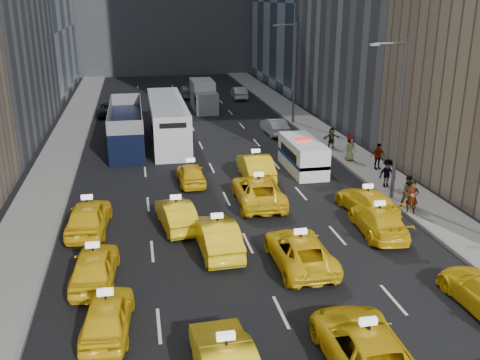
% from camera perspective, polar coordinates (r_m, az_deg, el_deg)
% --- Properties ---
extents(ground, '(160.00, 160.00, 0.00)m').
position_cam_1_polar(ground, '(18.93, 6.05, -17.06)').
color(ground, black).
rests_on(ground, ground).
extents(sidewalk_west, '(3.00, 90.00, 0.15)m').
position_cam_1_polar(sidewalk_west, '(41.46, -18.59, 2.54)').
color(sidewalk_west, gray).
rests_on(sidewalk_west, ground).
extents(sidewalk_east, '(3.00, 90.00, 0.15)m').
position_cam_1_polar(sidewalk_east, '(43.82, 9.75, 4.12)').
color(sidewalk_east, gray).
rests_on(sidewalk_east, ground).
extents(curb_west, '(0.15, 90.00, 0.18)m').
position_cam_1_polar(curb_west, '(41.28, -16.60, 2.70)').
color(curb_west, slate).
rests_on(curb_west, ground).
extents(curb_east, '(0.15, 90.00, 0.18)m').
position_cam_1_polar(curb_east, '(43.33, 7.96, 4.07)').
color(curb_east, slate).
rests_on(curb_east, ground).
extents(streetlight_near, '(2.15, 0.22, 9.00)m').
position_cam_1_polar(streetlight_near, '(30.64, 16.43, 6.56)').
color(streetlight_near, '#595B60').
rests_on(streetlight_near, ground).
extents(streetlight_far, '(2.15, 0.22, 9.00)m').
position_cam_1_polar(streetlight_far, '(49.00, 5.70, 11.63)').
color(streetlight_far, '#595B60').
rests_on(streetlight_far, ground).
extents(taxi_4, '(1.96, 4.13, 1.36)m').
position_cam_1_polar(taxi_4, '(19.58, -13.97, -13.80)').
color(taxi_4, yellow).
rests_on(taxi_4, ground).
extents(taxi_6, '(2.51, 5.32, 1.47)m').
position_cam_1_polar(taxi_6, '(17.89, 13.27, -17.01)').
color(taxi_6, yellow).
rests_on(taxi_6, ground).
extents(taxi_8, '(2.01, 4.39, 1.46)m').
position_cam_1_polar(taxi_8, '(22.78, -15.25, -8.84)').
color(taxi_8, yellow).
rests_on(taxi_8, ground).
extents(taxi_9, '(1.81, 4.75, 1.55)m').
position_cam_1_polar(taxi_9, '(24.50, -2.43, -5.97)').
color(taxi_9, yellow).
rests_on(taxi_9, ground).
extents(taxi_10, '(2.32, 4.99, 1.39)m').
position_cam_1_polar(taxi_10, '(23.45, 6.40, -7.50)').
color(taxi_10, yellow).
rests_on(taxi_10, ground).
extents(taxi_11, '(2.28, 4.83, 1.36)m').
position_cam_1_polar(taxi_11, '(27.22, 14.53, -4.18)').
color(taxi_11, yellow).
rests_on(taxi_11, ground).
extents(taxi_12, '(2.26, 4.80, 1.59)m').
position_cam_1_polar(taxi_12, '(27.57, -15.84, -3.74)').
color(taxi_12, yellow).
rests_on(taxi_12, ground).
extents(taxi_13, '(2.05, 4.43, 1.41)m').
position_cam_1_polar(taxi_13, '(27.20, -6.80, -3.64)').
color(taxi_13, yellow).
rests_on(taxi_13, ground).
extents(taxi_14, '(2.79, 5.57, 1.51)m').
position_cam_1_polar(taxi_14, '(30.07, 1.97, -1.16)').
color(taxi_14, yellow).
rests_on(taxi_14, ground).
extents(taxi_15, '(2.45, 4.80, 1.33)m').
position_cam_1_polar(taxi_15, '(29.52, 13.37, -2.26)').
color(taxi_15, yellow).
rests_on(taxi_15, ground).
extents(taxi_16, '(1.65, 3.96, 1.34)m').
position_cam_1_polar(taxi_16, '(33.36, -5.26, 0.67)').
color(taxi_16, yellow).
rests_on(taxi_16, ground).
extents(taxi_17, '(1.90, 5.05, 1.65)m').
position_cam_1_polar(taxi_17, '(34.14, 1.67, 1.45)').
color(taxi_17, yellow).
rests_on(taxi_17, ground).
extents(nypd_van, '(2.29, 5.34, 2.25)m').
position_cam_1_polar(nypd_van, '(36.01, 6.71, 2.58)').
color(nypd_van, white).
rests_on(nypd_van, ground).
extents(double_decker, '(2.90, 11.01, 3.18)m').
position_cam_1_polar(double_decker, '(42.49, -12.02, 5.60)').
color(double_decker, black).
rests_on(double_decker, ground).
extents(city_bus, '(2.88, 12.83, 3.30)m').
position_cam_1_polar(city_bus, '(43.57, -7.75, 6.26)').
color(city_bus, silver).
rests_on(city_bus, ground).
extents(box_truck, '(2.44, 6.51, 2.94)m').
position_cam_1_polar(box_truck, '(55.68, -3.91, 8.94)').
color(box_truck, silver).
rests_on(box_truck, ground).
extents(misc_car_0, '(1.65, 4.20, 1.36)m').
position_cam_1_polar(misc_car_0, '(45.62, 3.69, 5.73)').
color(misc_car_0, '#B5B8BE').
rests_on(misc_car_0, ground).
extents(misc_car_1, '(2.25, 4.84, 1.34)m').
position_cam_1_polar(misc_car_1, '(54.56, -13.71, 7.41)').
color(misc_car_1, black).
rests_on(misc_car_1, ground).
extents(misc_car_2, '(1.93, 4.65, 1.34)m').
position_cam_1_polar(misc_car_2, '(63.30, -5.71, 9.39)').
color(misc_car_2, gray).
rests_on(misc_car_2, ground).
extents(misc_car_3, '(1.84, 4.09, 1.36)m').
position_cam_1_polar(misc_car_3, '(59.81, -8.15, 8.75)').
color(misc_car_3, black).
rests_on(misc_car_3, ground).
extents(misc_car_4, '(1.68, 4.32, 1.40)m').
position_cam_1_polar(misc_car_4, '(61.84, -0.10, 9.29)').
color(misc_car_4, '#A1A4A9').
rests_on(misc_car_4, ground).
extents(pedestrian_0, '(0.77, 0.66, 1.78)m').
position_cam_1_polar(pedestrian_0, '(29.73, 17.90, -1.77)').
color(pedestrian_0, gray).
rests_on(pedestrian_0, sidewalk_east).
extents(pedestrian_1, '(0.97, 0.72, 1.78)m').
position_cam_1_polar(pedestrian_1, '(30.53, 17.55, -1.19)').
color(pedestrian_1, gray).
rests_on(pedestrian_1, sidewalk_east).
extents(pedestrian_2, '(1.16, 0.58, 1.74)m').
position_cam_1_polar(pedestrian_2, '(33.40, 15.45, 0.69)').
color(pedestrian_2, gray).
rests_on(pedestrian_2, sidewalk_east).
extents(pedestrian_3, '(1.06, 0.56, 1.75)m').
position_cam_1_polar(pedestrian_3, '(36.82, 14.48, 2.47)').
color(pedestrian_3, gray).
rests_on(pedestrian_3, sidewalk_east).
extents(pedestrian_4, '(0.97, 0.71, 1.79)m').
position_cam_1_polar(pedestrian_4, '(38.29, 11.66, 3.35)').
color(pedestrian_4, gray).
rests_on(pedestrian_4, sidewalk_east).
extents(pedestrian_5, '(1.45, 0.42, 1.56)m').
position_cam_1_polar(pedestrian_5, '(41.25, 9.74, 4.42)').
color(pedestrian_5, gray).
rests_on(pedestrian_5, sidewalk_east).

